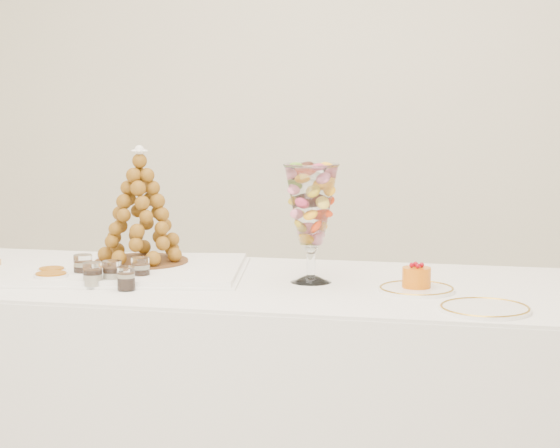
# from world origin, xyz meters

# --- Properties ---
(buffet_table) EXTENTS (2.01, 0.81, 0.76)m
(buffet_table) POSITION_xyz_m (0.00, 0.20, 0.38)
(buffet_table) COLOR white
(buffet_table) RESTS_ON ground
(lace_tray) EXTENTS (0.74, 0.60, 0.02)m
(lace_tray) POSITION_xyz_m (-0.36, 0.24, 0.78)
(lace_tray) COLOR white
(lace_tray) RESTS_ON buffet_table
(macaron_vase) EXTENTS (0.16, 0.16, 0.35)m
(macaron_vase) POSITION_xyz_m (0.21, 0.21, 0.99)
(macaron_vase) COLOR white
(macaron_vase) RESTS_ON buffet_table
(cake_plate) EXTENTS (0.22, 0.22, 0.01)m
(cake_plate) POSITION_xyz_m (0.53, 0.14, 0.77)
(cake_plate) COLOR white
(cake_plate) RESTS_ON buffet_table
(spare_plate) EXTENTS (0.23, 0.23, 0.01)m
(spare_plate) POSITION_xyz_m (0.72, -0.07, 0.77)
(spare_plate) COLOR white
(spare_plate) RESTS_ON buffet_table
(verrine_a) EXTENTS (0.06, 0.06, 0.07)m
(verrine_a) POSITION_xyz_m (-0.46, 0.11, 0.80)
(verrine_a) COLOR white
(verrine_a) RESTS_ON buffet_table
(verrine_b) EXTENTS (0.06, 0.06, 0.07)m
(verrine_b) POSITION_xyz_m (-0.34, 0.04, 0.80)
(verrine_b) COLOR white
(verrine_b) RESTS_ON buffet_table
(verrine_c) EXTENTS (0.06, 0.06, 0.07)m
(verrine_c) POSITION_xyz_m (-0.28, 0.11, 0.80)
(verrine_c) COLOR white
(verrine_c) RESTS_ON buffet_table
(verrine_d) EXTENTS (0.07, 0.07, 0.07)m
(verrine_d) POSITION_xyz_m (-0.39, 0.00, 0.80)
(verrine_d) COLOR white
(verrine_d) RESTS_ON buffet_table
(verrine_e) EXTENTS (0.06, 0.06, 0.07)m
(verrine_e) POSITION_xyz_m (-0.28, -0.01, 0.80)
(verrine_e) COLOR white
(verrine_e) RESTS_ON buffet_table
(ramekin_back) EXTENTS (0.08, 0.08, 0.03)m
(ramekin_back) POSITION_xyz_m (-0.57, 0.12, 0.78)
(ramekin_back) COLOR white
(ramekin_back) RESTS_ON buffet_table
(ramekin_front) EXTENTS (0.10, 0.10, 0.03)m
(ramekin_front) POSITION_xyz_m (-0.52, 0.02, 0.78)
(ramekin_front) COLOR white
(ramekin_front) RESTS_ON buffet_table
(croquembouche) EXTENTS (0.30, 0.30, 0.37)m
(croquembouche) POSITION_xyz_m (-0.35, 0.31, 0.97)
(croquembouche) COLOR brown
(croquembouche) RESTS_ON lace_tray
(mousse_cake) EXTENTS (0.08, 0.08, 0.07)m
(mousse_cake) POSITION_xyz_m (0.53, 0.15, 0.80)
(mousse_cake) COLOR orange
(mousse_cake) RESTS_ON cake_plate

